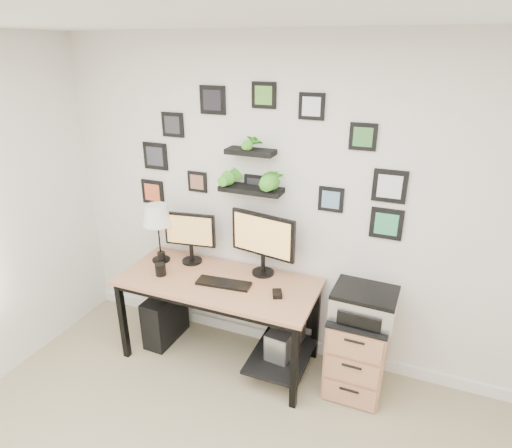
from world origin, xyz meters
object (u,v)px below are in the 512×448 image
at_px(table_lamp, 157,216).
at_px(monitor_right, 263,239).
at_px(mug, 161,270).
at_px(printer, 364,303).
at_px(desk, 224,292).
at_px(file_cabinet, 357,350).
at_px(monitor_left, 190,234).
at_px(pc_tower_black, 165,317).
at_px(pc_tower_grey, 285,346).

bearing_deg(table_lamp, monitor_right, 6.78).
bearing_deg(mug, table_lamp, 123.33).
height_order(mug, printer, printer).
bearing_deg(monitor_right, desk, -142.82).
distance_m(mug, printer, 1.62).
bearing_deg(printer, file_cabinet, 120.01).
bearing_deg(file_cabinet, monitor_left, 176.12).
bearing_deg(pc_tower_black, desk, 1.69).
distance_m(pc_tower_black, printer, 1.80).
distance_m(pc_tower_grey, file_cabinet, 0.59).
relative_size(monitor_left, monitor_right, 0.80).
bearing_deg(table_lamp, mug, -56.67).
relative_size(monitor_right, printer, 1.23).
distance_m(desk, pc_tower_black, 0.72).
height_order(pc_tower_grey, printer, printer).
distance_m(desk, mug, 0.55).
xyz_separation_m(monitor_left, pc_tower_black, (-0.22, -0.16, -0.79)).
height_order(monitor_right, mug, monitor_right).
bearing_deg(mug, printer, 5.89).
bearing_deg(table_lamp, pc_tower_black, -60.82).
distance_m(monitor_right, pc_tower_grey, 0.91).
height_order(pc_tower_black, pc_tower_grey, pc_tower_black).
bearing_deg(mug, pc_tower_black, 125.76).
distance_m(desk, printer, 1.12).
bearing_deg(pc_tower_black, table_lamp, 121.10).
relative_size(monitor_right, pc_tower_black, 1.25).
relative_size(mug, pc_tower_grey, 0.22).
bearing_deg(monitor_right, table_lamp, -173.22).
xyz_separation_m(monitor_left, table_lamp, (-0.27, -0.07, 0.15)).
xyz_separation_m(desk, printer, (1.11, 0.03, 0.15)).
distance_m(pc_tower_black, file_cabinet, 1.70).
bearing_deg(pc_tower_grey, desk, -175.78).
xyz_separation_m(pc_tower_grey, file_cabinet, (0.57, 0.02, 0.13)).
height_order(table_lamp, pc_tower_black, table_lamp).
height_order(monitor_right, pc_tower_grey, monitor_right).
xyz_separation_m(mug, pc_tower_black, (-0.10, 0.14, -0.57)).
bearing_deg(monitor_left, file_cabinet, -3.88).
relative_size(monitor_right, file_cabinet, 0.84).
bearing_deg(file_cabinet, table_lamp, 179.01).
relative_size(pc_tower_black, file_cabinet, 0.67).
bearing_deg(monitor_left, printer, -4.80).
xyz_separation_m(table_lamp, pc_tower_black, (0.05, -0.09, -0.94)).
height_order(table_lamp, mug, table_lamp).
height_order(desk, monitor_right, monitor_right).
xyz_separation_m(monitor_right, printer, (0.85, -0.16, -0.29)).
relative_size(table_lamp, pc_tower_black, 1.15).
height_order(mug, pc_tower_black, mug).
height_order(monitor_left, printer, monitor_left).
distance_m(pc_tower_black, pc_tower_grey, 1.13).
height_order(desk, pc_tower_grey, desk).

